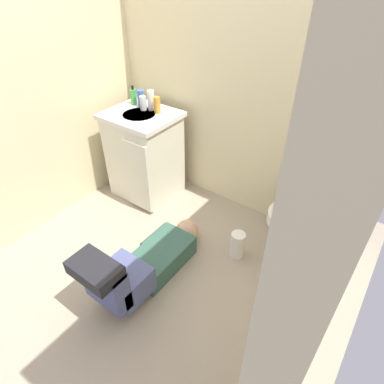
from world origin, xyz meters
name	(u,v)px	position (x,y,z in m)	size (l,w,h in m)	color
ground_plane	(160,263)	(0.00, 0.00, -0.02)	(2.73, 2.97, 0.04)	tan
wall_back	(238,71)	(0.00, 1.02, 1.20)	(2.39, 0.08, 2.40)	beige
wall_left	(27,77)	(-1.15, 0.00, 1.20)	(0.08, 1.97, 2.40)	beige
wall_right	(369,190)	(1.15, 0.00, 1.20)	(0.08, 1.97, 2.40)	beige
toilet	(297,212)	(0.75, 0.73, 0.37)	(0.36, 0.46, 0.75)	silver
vanity_cabinet	(145,155)	(-0.69, 0.63, 0.42)	(0.60, 0.53, 0.82)	beige
faucet	(151,103)	(-0.69, 0.77, 0.87)	(0.02, 0.02, 0.10)	silver
person_plumber	(143,264)	(0.03, -0.20, 0.18)	(0.39, 1.06, 0.52)	#33594C
tissue_box	(308,155)	(0.70, 0.82, 0.80)	(0.22, 0.11, 0.10)	silver
toiletry_bag	(330,162)	(0.85, 0.82, 0.81)	(0.12, 0.09, 0.11)	#B22D3F
soap_dispenser	(133,96)	(-0.88, 0.75, 0.89)	(0.06, 0.06, 0.17)	#4BA54F
bottle_blue	(141,98)	(-0.78, 0.75, 0.89)	(0.06, 0.06, 0.15)	#3F66BC
bottle_clear	(143,103)	(-0.72, 0.70, 0.88)	(0.06, 0.06, 0.12)	silver
bottle_white	(151,100)	(-0.66, 0.74, 0.91)	(0.06, 0.06, 0.17)	white
bottle_amber	(157,105)	(-0.58, 0.73, 0.89)	(0.06, 0.06, 0.14)	#C6862E
paper_towel_roll	(237,245)	(0.45, 0.41, 0.11)	(0.11, 0.11, 0.22)	white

